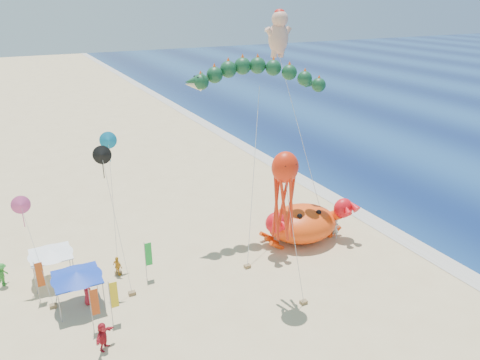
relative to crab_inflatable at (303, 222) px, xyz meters
name	(u,v)px	position (x,y,z in m)	size (l,w,h in m)	color
ground	(272,256)	(-3.90, -1.37, -1.65)	(320.00, 320.00, 0.00)	#D1B784
foam_strip	(382,226)	(8.10, -1.37, -1.64)	(320.00, 320.00, 0.00)	silver
crab_inflatable	(303,222)	(0.00, 0.00, 0.00)	(8.55, 5.47, 3.75)	#FE470D
dragon_kite	(258,80)	(-2.73, 3.64, 12.13)	(12.08, 8.08, 15.10)	#0F3A20
cherub_kite	(279,33)	(1.27, 7.01, 15.49)	(3.49, 6.46, 19.18)	#E0A389
octopus_kite	(284,189)	(-6.08, -6.21, 6.63)	(2.02, 2.73, 10.89)	red
canopy_blue	(76,275)	(-19.26, -0.88, 0.79)	(3.42, 3.42, 2.71)	gray
canopy_white	(50,252)	(-20.50, 3.20, 0.79)	(3.22, 3.22, 2.71)	gray
feather_flags	(100,281)	(-17.92, -1.75, 0.36)	(8.14, 5.02, 3.20)	gray
beachgoers	(101,289)	(-17.78, -1.03, -0.75)	(27.59, 11.78, 1.88)	silver
small_kites	(81,180)	(-17.74, 2.43, 6.36)	(8.07, 6.80, 10.77)	black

